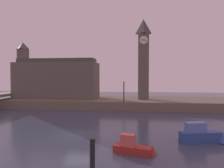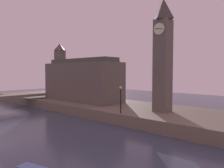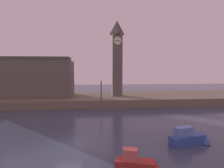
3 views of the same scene
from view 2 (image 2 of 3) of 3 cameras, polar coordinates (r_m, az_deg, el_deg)
name	(u,v)px [view 2 (image 2 of 3)]	position (r m, az deg, el deg)	size (l,w,h in m)	color
far_embankment	(125,110)	(34.85, 3.42, -6.82)	(70.00, 12.00, 1.50)	#6B6051
clock_tower	(163,54)	(29.94, 13.07, 7.60)	(2.15, 2.20, 14.83)	#5B544C
parliament_hall	(81,80)	(41.28, -7.99, 1.04)	(15.99, 5.90, 11.10)	#5B544C
streetlamp	(121,96)	(28.09, 2.26, -3.18)	(0.36, 0.36, 3.46)	black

